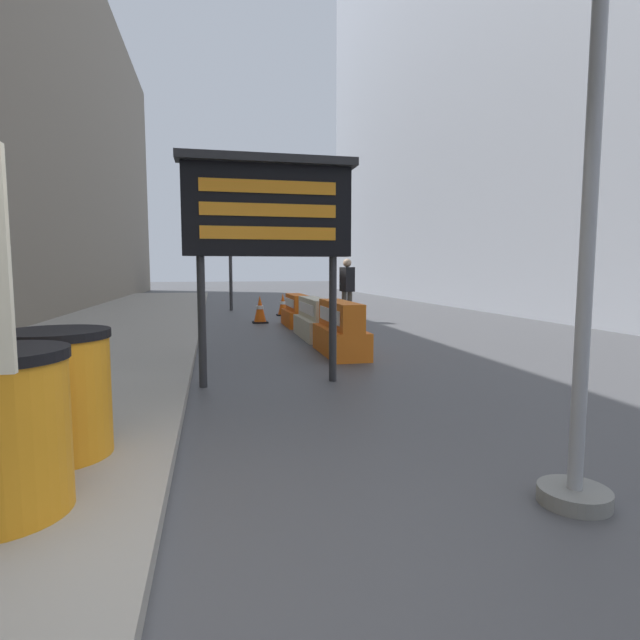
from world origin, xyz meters
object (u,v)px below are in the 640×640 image
(barrel_drum_middle, at_px, (57,393))
(pedestrian_worker, at_px, (347,285))
(message_board, at_px, (268,211))
(traffic_cone_mid, at_px, (306,317))
(jersey_barrier_cream, at_px, (315,320))
(traffic_cone_near, at_px, (260,310))
(jersey_barrier_orange_far, at_px, (297,312))
(jersey_barrier_orange_near, at_px, (340,331))
(traffic_cone_far, at_px, (283,305))
(traffic_light_near_curb, at_px, (230,235))

(barrel_drum_middle, relative_size, pedestrian_worker, 0.52)
(message_board, height_order, traffic_cone_mid, message_board)
(jersey_barrier_cream, bearing_deg, pedestrian_worker, 63.07)
(traffic_cone_near, bearing_deg, jersey_barrier_orange_far, -47.15)
(jersey_barrier_orange_far, distance_m, traffic_cone_near, 1.30)
(message_board, bearing_deg, jersey_barrier_orange_near, 53.96)
(jersey_barrier_orange_near, height_order, traffic_cone_mid, jersey_barrier_orange_near)
(jersey_barrier_cream, height_order, traffic_cone_far, jersey_barrier_cream)
(jersey_barrier_orange_far, xyz_separation_m, traffic_light_near_curb, (-1.51, 5.33, 2.33))
(barrel_drum_middle, bearing_deg, traffic_light_near_curb, 83.01)
(traffic_cone_near, height_order, pedestrian_worker, pedestrian_worker)
(traffic_cone_near, relative_size, traffic_cone_far, 1.06)
(message_board, xyz_separation_m, pedestrian_worker, (2.99, 7.22, -1.15))
(jersey_barrier_cream, height_order, pedestrian_worker, pedestrian_worker)
(traffic_cone_near, relative_size, traffic_cone_mid, 1.11)
(message_board, bearing_deg, traffic_light_near_curb, 90.27)
(message_board, xyz_separation_m, jersey_barrier_orange_far, (1.45, 6.50, -1.84))
(traffic_cone_far, relative_size, pedestrian_worker, 0.40)
(message_board, relative_size, traffic_cone_mid, 4.18)
(message_board, distance_m, traffic_cone_near, 7.69)
(barrel_drum_middle, bearing_deg, jersey_barrier_orange_far, 70.02)
(barrel_drum_middle, bearing_deg, traffic_cone_mid, 67.25)
(barrel_drum_middle, bearing_deg, pedestrian_worker, 63.65)
(traffic_light_near_curb, bearing_deg, barrel_drum_middle, -96.99)
(traffic_cone_near, distance_m, pedestrian_worker, 2.53)
(barrel_drum_middle, bearing_deg, jersey_barrier_cream, 63.91)
(jersey_barrier_cream, height_order, traffic_light_near_curb, traffic_light_near_curb)
(message_board, distance_m, traffic_light_near_curb, 11.84)
(barrel_drum_middle, distance_m, pedestrian_worker, 10.83)
(message_board, relative_size, pedestrian_worker, 1.61)
(barrel_drum_middle, height_order, jersey_barrier_cream, barrel_drum_middle)
(traffic_cone_far, distance_m, pedestrian_worker, 2.84)
(jersey_barrier_cream, distance_m, pedestrian_worker, 3.47)
(traffic_cone_mid, height_order, pedestrian_worker, pedestrian_worker)
(message_board, bearing_deg, traffic_cone_far, 81.09)
(traffic_cone_mid, bearing_deg, traffic_light_near_curb, 103.23)
(traffic_cone_near, bearing_deg, traffic_cone_far, 65.95)
(jersey_barrier_cream, relative_size, traffic_light_near_curb, 0.54)
(barrel_drum_middle, height_order, traffic_cone_far, barrel_drum_middle)
(jersey_barrier_orange_near, relative_size, jersey_barrier_orange_far, 1.09)
(jersey_barrier_orange_far, relative_size, traffic_cone_mid, 2.38)
(jersey_barrier_cream, height_order, traffic_cone_near, jersey_barrier_cream)
(traffic_cone_near, height_order, traffic_light_near_curb, traffic_light_near_curb)
(traffic_cone_near, xyz_separation_m, traffic_light_near_curb, (-0.62, 4.38, 2.33))
(jersey_barrier_orange_far, height_order, traffic_light_near_curb, traffic_light_near_curb)
(pedestrian_worker, bearing_deg, jersey_barrier_cream, -34.68)
(jersey_barrier_orange_near, distance_m, jersey_barrier_cream, 2.19)
(message_board, bearing_deg, pedestrian_worker, 67.49)
(jersey_barrier_cream, distance_m, jersey_barrier_orange_far, 2.31)
(traffic_cone_mid, bearing_deg, message_board, -105.37)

